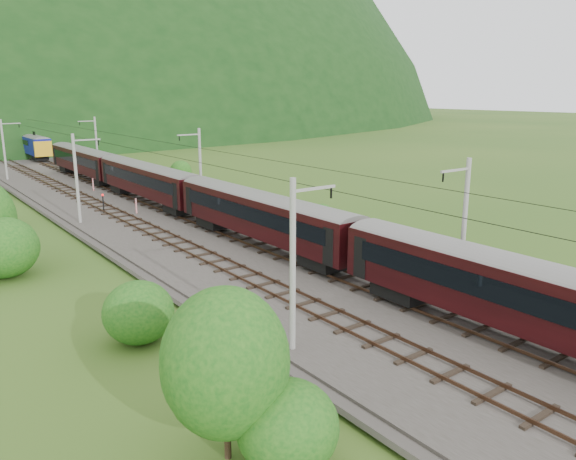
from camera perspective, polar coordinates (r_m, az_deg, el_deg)
ground at (r=30.61m, az=9.88°, el=-9.22°), size 600.00×600.00×0.00m
railbed at (r=37.63m, az=-1.20°, el=-4.30°), size 14.00×220.00×0.30m
track_left at (r=36.29m, az=-4.30°, el=-4.67°), size 2.40×220.00×0.27m
track_right at (r=38.93m, az=1.68°, el=-3.33°), size 2.40×220.00×0.27m
catenary_left at (r=53.68m, az=-20.63°, el=5.10°), size 2.54×192.28×8.00m
catenary_right at (r=58.21m, az=-8.97°, el=6.45°), size 2.54×192.28×8.00m
overhead_wires at (r=36.06m, az=-1.26°, el=6.24°), size 4.83×198.00×0.03m
train at (r=51.21m, az=-9.33°, el=4.13°), size 2.81×134.19×4.88m
hazard_post_near at (r=56.70m, az=-15.17°, el=2.38°), size 0.16×0.16×1.47m
hazard_post_far at (r=71.29m, az=-19.19°, el=4.39°), size 0.16×0.16×1.48m
signal at (r=57.76m, az=-18.27°, el=2.74°), size 0.21×0.21×1.89m
vegetation_left at (r=25.38m, az=-15.73°, el=-8.75°), size 9.17×143.71×6.27m
vegetation_right at (r=47.97m, az=7.56°, el=0.82°), size 4.82×90.33×2.60m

